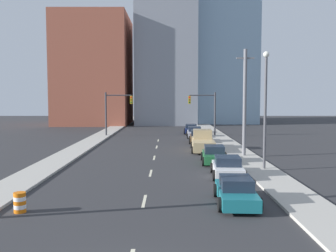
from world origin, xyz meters
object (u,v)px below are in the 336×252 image
traffic_barrel (22,202)px  pickup_truck_tan (205,142)px  street_lamp (267,102)px  sedan_green (216,155)px  traffic_signal_left (115,108)px  traffic_signal_right (209,108)px  sedan_brown (200,137)px  sedan_white (229,167)px  sedan_navy (193,129)px  sedan_teal (238,192)px  sedan_silver (196,132)px  utility_pole_right_mid (247,102)px

traffic_barrel → pickup_truck_tan: size_ratio=0.15×
street_lamp → sedan_green: bearing=136.5°
traffic_signal_left → traffic_signal_right: 12.96m
sedan_brown → traffic_signal_right: bearing=78.6°
traffic_barrel → pickup_truck_tan: bearing=63.0°
traffic_signal_right → pickup_truck_tan: (-1.88, -13.88, -3.06)m
pickup_truck_tan → sedan_brown: 6.59m
sedan_white → sedan_navy: size_ratio=0.90×
sedan_brown → sedan_navy: size_ratio=0.91×
pickup_truck_tan → street_lamp: bearing=-69.0°
pickup_truck_tan → sedan_navy: (-0.08, 18.25, -0.21)m
sedan_teal → sedan_brown: size_ratio=1.02×
traffic_signal_left → pickup_truck_tan: traffic_signal_left is taller
sedan_teal → sedan_green: (0.36, 11.84, 0.03)m
traffic_signal_right → pickup_truck_tan: size_ratio=0.95×
sedan_brown → sedan_navy: (-0.14, 11.66, -0.04)m
sedan_white → sedan_silver: 25.37m
sedan_green → sedan_silver: 20.04m
utility_pole_right_mid → sedan_navy: size_ratio=2.00×
street_lamp → traffic_signal_left: bearing=120.9°
sedan_white → pickup_truck_tan: 12.71m
pickup_truck_tan → traffic_signal_left: bearing=130.9°
utility_pole_right_mid → sedan_white: size_ratio=2.21×
street_lamp → sedan_silver: street_lamp is taller
utility_pole_right_mid → sedan_silver: 17.71m
traffic_barrel → sedan_green: (10.74, 13.22, 0.19)m
pickup_truck_tan → sedan_navy: 18.25m
traffic_signal_right → sedan_white: bearing=-93.0°
traffic_signal_right → sedan_green: size_ratio=1.38×
sedan_teal → pickup_truck_tan: pickup_truck_tan is taller
sedan_navy → utility_pole_right_mid: bearing=-78.1°
traffic_signal_left → sedan_navy: (10.99, 4.38, -3.27)m
street_lamp → sedan_teal: bearing=-112.8°
street_lamp → traffic_barrel: bearing=-144.3°
sedan_silver → traffic_barrel: bearing=-106.1°
sedan_green → sedan_brown: 13.97m
street_lamp → sedan_navy: 29.33m
sedan_green → sedan_silver: sedan_green is taller
traffic_barrel → sedan_navy: sedan_navy is taller
traffic_signal_left → street_lamp: street_lamp is taller
traffic_signal_right → sedan_white: 26.81m
pickup_truck_tan → sedan_silver: 12.66m
utility_pole_right_mid → sedan_navy: (-3.42, 22.46, -4.32)m
sedan_navy → street_lamp: bearing=-79.6°
utility_pole_right_mid → sedan_white: utility_pole_right_mid is taller
traffic_signal_right → street_lamp: street_lamp is taller
sedan_silver → sedan_navy: 5.59m
sedan_white → sedan_teal: bearing=-92.0°
traffic_signal_right → sedan_silver: (-1.83, -1.22, -3.25)m
street_lamp → sedan_teal: (-3.66, -8.71, -4.38)m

